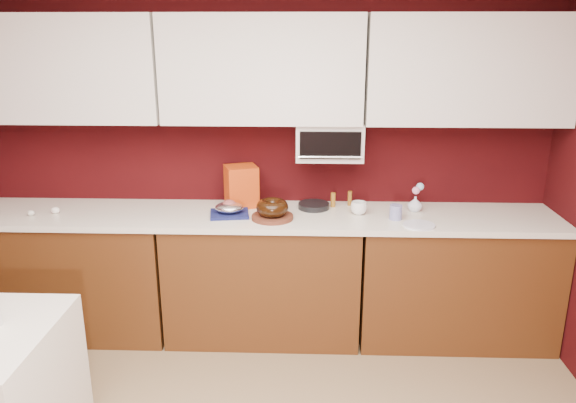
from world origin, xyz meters
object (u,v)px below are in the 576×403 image
(foil_ham_nest, at_px, (229,207))
(flower_vase, at_px, (415,203))
(bundt_cake, at_px, (272,207))
(coffee_mug, at_px, (359,207))
(blue_jar, at_px, (396,212))
(pandoro_box, at_px, (241,186))
(toaster_oven, at_px, (329,141))

(foil_ham_nest, relative_size, flower_vase, 1.62)
(bundt_cake, xyz_separation_m, coffee_mug, (0.58, 0.12, -0.03))
(coffee_mug, relative_size, flower_vase, 0.89)
(foil_ham_nest, distance_m, blue_jar, 1.11)
(flower_vase, bearing_deg, pandoro_box, 176.39)
(flower_vase, bearing_deg, toaster_oven, 173.47)
(toaster_oven, bearing_deg, pandoro_box, 179.24)
(coffee_mug, xyz_separation_m, blue_jar, (0.23, -0.09, -0.00))
(coffee_mug, distance_m, flower_vase, 0.40)
(toaster_oven, xyz_separation_m, flower_vase, (0.59, -0.07, -0.42))
(toaster_oven, height_order, bundt_cake, toaster_oven)
(bundt_cake, relative_size, foil_ham_nest, 1.11)
(foil_ham_nest, xyz_separation_m, blue_jar, (1.11, -0.04, -0.01))
(foil_ham_nest, distance_m, coffee_mug, 0.87)
(bundt_cake, distance_m, blue_jar, 0.81)
(bundt_cake, bearing_deg, coffee_mug, 11.61)
(toaster_oven, relative_size, foil_ham_nest, 2.34)
(pandoro_box, xyz_separation_m, flower_vase, (1.20, -0.08, -0.09))
(blue_jar, bearing_deg, coffee_mug, 157.99)
(toaster_oven, distance_m, coffee_mug, 0.49)
(blue_jar, bearing_deg, foil_ham_nest, 177.89)
(bundt_cake, xyz_separation_m, flower_vase, (0.97, 0.20, -0.02))
(foil_ham_nest, bearing_deg, pandoro_box, 74.48)
(pandoro_box, height_order, flower_vase, pandoro_box)
(foil_ham_nest, height_order, pandoro_box, pandoro_box)
(coffee_mug, height_order, flower_vase, flower_vase)
(pandoro_box, height_order, blue_jar, pandoro_box)
(foil_ham_nest, bearing_deg, bundt_cake, -12.44)
(foil_ham_nest, relative_size, pandoro_box, 0.66)
(blue_jar, xyz_separation_m, flower_vase, (0.16, 0.18, 0.01))
(coffee_mug, distance_m, blue_jar, 0.25)
(pandoro_box, distance_m, flower_vase, 1.21)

